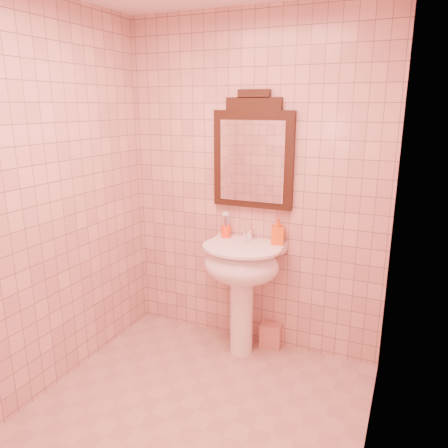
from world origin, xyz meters
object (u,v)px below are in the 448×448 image
at_px(pedestal_sink, 242,272).
at_px(mirror, 253,155).
at_px(toothbrush_cup, 226,231).
at_px(soap_dispenser, 278,231).
at_px(towel, 270,336).

bearing_deg(pedestal_sink, mirror, 90.00).
bearing_deg(toothbrush_cup, soap_dispenser, -0.40).
height_order(mirror, towel, mirror).
height_order(soap_dispenser, towel, soap_dispenser).
height_order(pedestal_sink, toothbrush_cup, toothbrush_cup).
height_order(pedestal_sink, soap_dispenser, soap_dispenser).
bearing_deg(towel, mirror, 169.97).
bearing_deg(pedestal_sink, soap_dispenser, 34.33).
xyz_separation_m(pedestal_sink, soap_dispenser, (0.22, 0.15, 0.30)).
relative_size(mirror, toothbrush_cup, 4.86).
relative_size(soap_dispenser, towel, 1.03).
bearing_deg(toothbrush_cup, towel, 2.36).
xyz_separation_m(toothbrush_cup, towel, (0.38, 0.02, -0.82)).
distance_m(pedestal_sink, mirror, 0.86).
xyz_separation_m(soap_dispenser, towel, (-0.04, 0.02, -0.87)).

